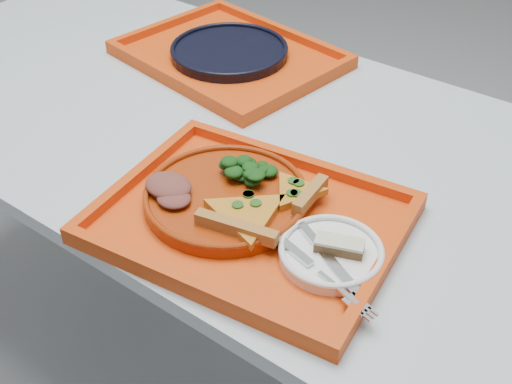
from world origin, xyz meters
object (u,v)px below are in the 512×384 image
(tray_far, at_px, (229,58))
(dessert_bar, at_px, (339,246))
(dinner_plate, at_px, (226,198))
(navy_plate, at_px, (229,52))
(tray_main, at_px, (250,222))

(tray_far, relative_size, dessert_bar, 6.00)
(dinner_plate, xyz_separation_m, navy_plate, (-0.32, 0.41, -0.00))
(tray_main, distance_m, tray_far, 0.56)
(dinner_plate, bearing_deg, navy_plate, 127.70)
(tray_main, height_order, navy_plate, navy_plate)
(tray_main, xyz_separation_m, navy_plate, (-0.37, 0.42, 0.01))
(navy_plate, bearing_deg, tray_far, 0.00)
(tray_main, height_order, tray_far, same)
(tray_main, relative_size, tray_far, 1.00)
(tray_far, xyz_separation_m, dinner_plate, (0.32, -0.41, 0.02))
(navy_plate, bearing_deg, tray_main, -48.48)
(dinner_plate, relative_size, navy_plate, 1.00)
(tray_far, bearing_deg, navy_plate, 0.00)
(dessert_bar, bearing_deg, dinner_plate, 158.72)
(navy_plate, bearing_deg, dinner_plate, -52.30)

